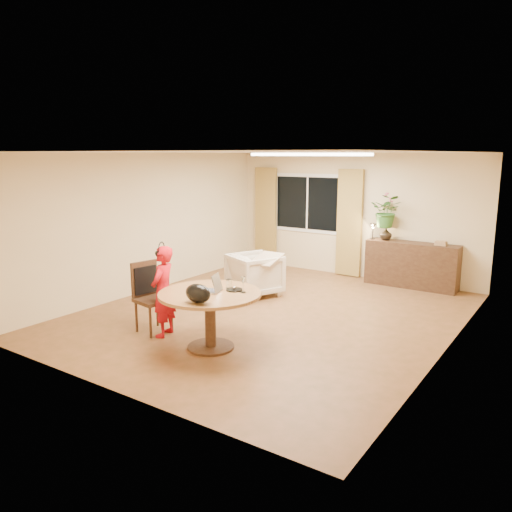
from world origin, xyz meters
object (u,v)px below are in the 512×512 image
at_px(dining_table, 210,304).
at_px(dining_chair, 153,298).
at_px(sideboard, 411,265).
at_px(child, 163,291).
at_px(armchair, 255,274).

relative_size(dining_table, dining_chair, 1.33).
xyz_separation_m(dining_table, sideboard, (1.25, 4.68, -0.17)).
xyz_separation_m(dining_table, dining_chair, (-1.09, 0.02, -0.10)).
height_order(dining_table, dining_chair, dining_chair).
height_order(child, armchair, child).
height_order(child, sideboard, child).
bearing_deg(armchair, dining_chair, 111.43).
relative_size(dining_chair, sideboard, 0.58).
xyz_separation_m(armchair, sideboard, (2.22, 2.19, 0.05)).
bearing_deg(dining_chair, sideboard, 74.03).
distance_m(child, sideboard, 5.14).
bearing_deg(dining_table, armchair, 111.25).
bearing_deg(child, armchair, 165.19).
bearing_deg(sideboard, armchair, -135.42).
relative_size(armchair, sideboard, 0.48).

